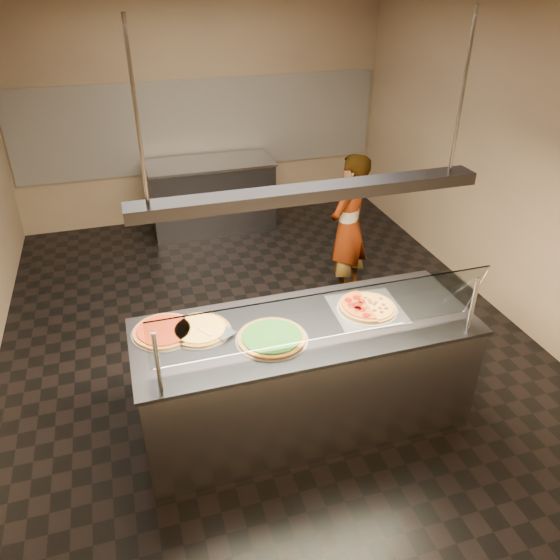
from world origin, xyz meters
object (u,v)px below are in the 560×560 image
object	(u,v)px
pizza_cheese	(200,329)
pizza_spatula	(213,332)
prep_table	(212,195)
serving_counter	(305,375)
perforated_tray	(367,309)
half_pizza_pepperoni	(354,308)
sneeze_guard	(325,317)
heat_lamp_housing	(310,193)
half_pizza_sausage	(379,304)
pizza_spinach	(272,337)
pizza_tomato	(164,331)
worker	(348,227)

from	to	relation	value
pizza_cheese	pizza_spatula	bearing A→B (deg)	-46.09
prep_table	serving_counter	bearing A→B (deg)	-90.34
perforated_tray	half_pizza_pepperoni	world-z (taller)	half_pizza_pepperoni
sneeze_guard	heat_lamp_housing	size ratio (longest dim) A/B	0.99
half_pizza_sausage	pizza_spinach	distance (m)	0.91
serving_counter	pizza_tomato	bearing A→B (deg)	167.92
half_pizza_sausage	pizza_tomato	distance (m)	1.62
pizza_tomato	pizza_cheese	bearing A→B (deg)	-12.75
perforated_tray	pizza_spinach	size ratio (longest dim) A/B	1.07
prep_table	pizza_tomato	bearing A→B (deg)	-105.50
sneeze_guard	half_pizza_sausage	distance (m)	0.78
pizza_cheese	heat_lamp_housing	xyz separation A→B (m)	(0.75, -0.16, 1.01)
half_pizza_pepperoni	worker	distance (m)	1.82
pizza_tomato	pizza_spinach	bearing A→B (deg)	-23.18
half_pizza_sausage	pizza_spinach	bearing A→B (deg)	-170.38
pizza_cheese	worker	distance (m)	2.43
perforated_tray	pizza_spatula	world-z (taller)	pizza_spatula
perforated_tray	pizza_spatula	size ratio (longest dim) A/B	2.09
pizza_tomato	half_pizza_pepperoni	bearing A→B (deg)	-6.12
pizza_tomato	heat_lamp_housing	world-z (taller)	heat_lamp_housing
perforated_tray	half_pizza_sausage	bearing A→B (deg)	-0.44
perforated_tray	pizza_tomato	world-z (taller)	pizza_tomato
perforated_tray	worker	world-z (taller)	worker
pizza_cheese	pizza_spatula	size ratio (longest dim) A/B	1.69
pizza_spinach	worker	world-z (taller)	worker
serving_counter	prep_table	size ratio (longest dim) A/B	1.51
perforated_tray	prep_table	xyz separation A→B (m)	(-0.49, 3.83, -0.47)
serving_counter	heat_lamp_housing	distance (m)	1.48
half_pizza_sausage	pizza_cheese	size ratio (longest dim) A/B	0.99
half_pizza_sausage	prep_table	distance (m)	3.90
pizza_spinach	heat_lamp_housing	bearing A→B (deg)	17.55
pizza_tomato	pizza_spatula	distance (m)	0.35
prep_table	worker	world-z (taller)	worker
sneeze_guard	heat_lamp_housing	distance (m)	0.80
half_pizza_pepperoni	worker	xyz separation A→B (m)	(0.68, 1.68, -0.17)
prep_table	perforated_tray	bearing A→B (deg)	-82.75
half_pizza_sausage	worker	size ratio (longest dim) A/B	0.28
half_pizza_sausage	heat_lamp_housing	size ratio (longest dim) A/B	0.19
worker	half_pizza_pepperoni	bearing A→B (deg)	30.99
half_pizza_pepperoni	half_pizza_sausage	distance (m)	0.21
perforated_tray	half_pizza_sausage	world-z (taller)	half_pizza_sausage
sneeze_guard	prep_table	xyz separation A→B (m)	(0.02, 4.23, -0.76)
perforated_tray	pizza_tomato	size ratio (longest dim) A/B	1.19
pizza_spinach	pizza_spatula	size ratio (longest dim) A/B	1.95
serving_counter	prep_table	distance (m)	3.89
serving_counter	worker	world-z (taller)	worker
pizza_cheese	heat_lamp_housing	world-z (taller)	heat_lamp_housing
pizza_spinach	pizza_spatula	bearing A→B (deg)	156.56
serving_counter	perforated_tray	world-z (taller)	perforated_tray
pizza_spatula	pizza_cheese	bearing A→B (deg)	133.91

